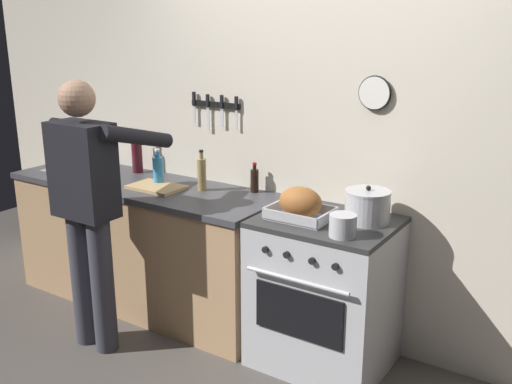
# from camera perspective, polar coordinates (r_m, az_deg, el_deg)

# --- Properties ---
(wall_back) EXTENTS (6.00, 0.13, 2.60)m
(wall_back) POSITION_cam_1_polar(r_m,az_deg,el_deg) (3.61, 6.62, 5.53)
(wall_back) COLOR beige
(wall_back) RESTS_ON ground
(counter_block) EXTENTS (2.03, 0.65, 0.90)m
(counter_block) POSITION_cam_1_polar(r_m,az_deg,el_deg) (4.24, -10.87, -4.88)
(counter_block) COLOR tan
(counter_block) RESTS_ON ground
(stove) EXTENTS (0.76, 0.67, 0.90)m
(stove) POSITION_cam_1_polar(r_m,az_deg,el_deg) (3.47, 6.71, -9.74)
(stove) COLOR #BCBCC1
(stove) RESTS_ON ground
(person_cook) EXTENTS (0.51, 0.63, 1.66)m
(person_cook) POSITION_cam_1_polar(r_m,az_deg,el_deg) (3.59, -16.08, -0.77)
(person_cook) COLOR #383842
(person_cook) RESTS_ON ground
(roasting_pan) EXTENTS (0.35, 0.26, 0.19)m
(roasting_pan) POSITION_cam_1_polar(r_m,az_deg,el_deg) (3.27, 4.37, -1.23)
(roasting_pan) COLOR #B7B7BC
(roasting_pan) RESTS_ON stove
(stock_pot) EXTENTS (0.25, 0.25, 0.21)m
(stock_pot) POSITION_cam_1_polar(r_m,az_deg,el_deg) (3.27, 10.85, -1.37)
(stock_pot) COLOR #B7B7BC
(stock_pot) RESTS_ON stove
(saucepan) EXTENTS (0.14, 0.14, 0.12)m
(saucepan) POSITION_cam_1_polar(r_m,az_deg,el_deg) (3.04, 8.50, -3.26)
(saucepan) COLOR #B7B7BC
(saucepan) RESTS_ON stove
(cutting_board) EXTENTS (0.36, 0.24, 0.02)m
(cutting_board) POSITION_cam_1_polar(r_m,az_deg,el_deg) (3.94, -9.73, 0.48)
(cutting_board) COLOR tan
(cutting_board) RESTS_ON counter_block
(bottle_wine_red) EXTENTS (0.08, 0.08, 0.32)m
(bottle_wine_red) POSITION_cam_1_polar(r_m,az_deg,el_deg) (4.37, -11.57, 3.62)
(bottle_wine_red) COLOR #47141E
(bottle_wine_red) RESTS_ON counter_block
(bottle_dish_soap) EXTENTS (0.07, 0.07, 0.25)m
(bottle_dish_soap) POSITION_cam_1_polar(r_m,az_deg,el_deg) (4.01, -9.55, 2.14)
(bottle_dish_soap) COLOR #338CCC
(bottle_dish_soap) RESTS_ON counter_block
(bottle_soy_sauce) EXTENTS (0.05, 0.05, 0.20)m
(bottle_soy_sauce) POSITION_cam_1_polar(r_m,az_deg,el_deg) (3.78, -0.14, 1.19)
(bottle_soy_sauce) COLOR black
(bottle_soy_sauce) RESTS_ON counter_block
(bottle_vinegar) EXTENTS (0.06, 0.06, 0.27)m
(bottle_vinegar) POSITION_cam_1_polar(r_m,az_deg,el_deg) (3.83, -5.33, 1.81)
(bottle_vinegar) COLOR #997F4C
(bottle_vinegar) RESTS_ON counter_block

